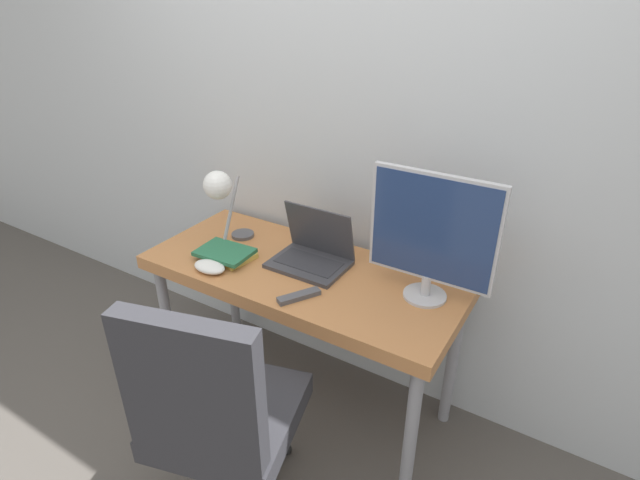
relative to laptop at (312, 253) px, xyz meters
The scene contains 10 objects.
ground_plane 0.87m from the laptop, 92.22° to the right, with size 12.00×12.00×0.00m, color #514C47.
wall_back 0.59m from the laptop, 92.66° to the left, with size 8.00×0.05×2.60m.
desk 0.14m from the laptop, 102.70° to the right, with size 1.37×0.59×0.75m.
laptop is the anchor object (origin of this frame).
monitor 0.55m from the laptop, ahead, with size 0.48×0.17×0.50m.
desk_lamp 0.48m from the laptop, 169.04° to the right, with size 0.12×0.25×0.37m.
office_chair 0.78m from the laptop, 82.30° to the right, with size 0.61×0.60×1.04m.
book_stack 0.38m from the laptop, 155.33° to the right, with size 0.24×0.20×0.04m.
tv_remote 0.27m from the laptop, 68.69° to the right, with size 0.12×0.17×0.02m.
game_controller 0.44m from the laptop, 139.92° to the right, with size 0.15×0.09×0.04m.
Camera 1 is at (1.01, -1.21, 1.84)m, focal length 28.00 mm.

